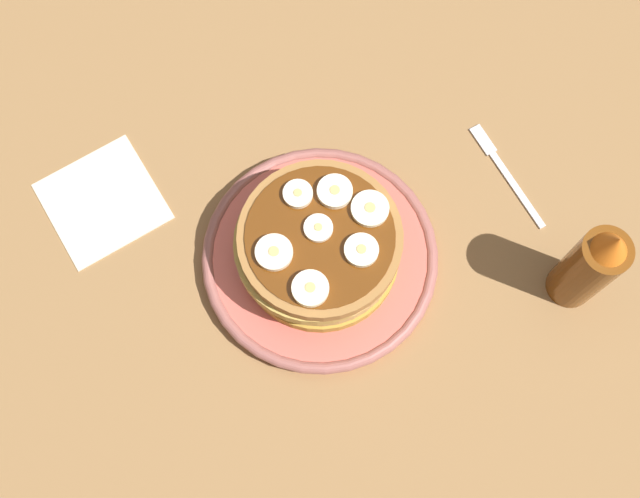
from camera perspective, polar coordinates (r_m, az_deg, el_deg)
The scene contains 13 objects.
ground_plane at distance 81.85cm, azimuth -0.00°, elevation -1.16°, with size 140.00×140.00×3.00cm, color olive.
plate at distance 79.37cm, azimuth -0.00°, elevation -0.61°, with size 23.45×23.45×2.03cm.
pancake_stack at distance 75.87cm, azimuth -0.06°, elevation 0.16°, with size 16.29×16.03×6.13cm.
banana_slice_0 at distance 73.02cm, azimuth -0.33°, elevation 1.44°, with size 2.71×2.71×0.70cm.
banana_slice_1 at distance 72.32cm, azimuth -3.30°, elevation -0.26°, with size 3.45×3.45×0.87cm.
banana_slice_2 at distance 72.39cm, azimuth 2.96°, elevation -0.10°, with size 3.18×3.18×0.83cm.
banana_slice_3 at distance 74.20cm, azimuth -1.59°, elevation 3.93°, with size 2.80×2.80×0.81cm.
banana_slice_4 at distance 71.21cm, azimuth -0.70°, elevation -2.85°, with size 3.37×3.37×0.96cm.
banana_slice_5 at distance 73.79cm, azimuth 3.58°, elevation 2.87°, with size 3.55×3.55×0.80cm.
banana_slice_6 at distance 74.22cm, azimuth 1.06°, elevation 4.11°, with size 3.34×3.34×0.92cm.
napkin at distance 85.39cm, azimuth -15.25°, elevation 3.32°, with size 11.00×11.00×0.30cm, color beige.
fork at distance 85.82cm, azimuth 12.96°, elevation 5.57°, with size 4.42×12.79×0.50cm.
syrup_bottle at distance 77.42cm, azimuth 18.67°, elevation -1.21°, with size 4.58×4.58×14.44cm.
Camera 1 is at (5.60, 23.09, 76.82)cm, focal length 44.87 mm.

